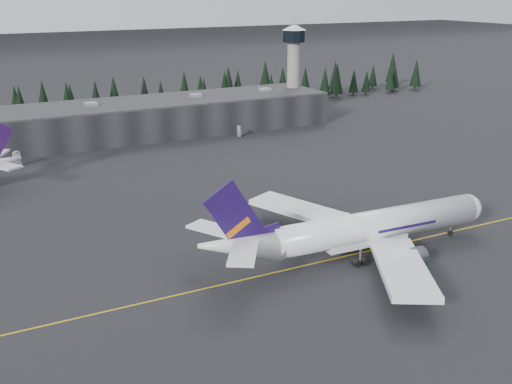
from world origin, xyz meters
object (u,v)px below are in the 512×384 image
gse_vehicle_a (17,164)px  gse_vehicle_b (240,135)px  terminal (120,120)px  jet_main (354,230)px  control_tower (294,61)px

gse_vehicle_a → gse_vehicle_b: gse_vehicle_b is taller
terminal → jet_main: jet_main is taller
jet_main → gse_vehicle_a: (-50.37, 104.01, -4.91)m
terminal → gse_vehicle_b: 43.73m
gse_vehicle_a → gse_vehicle_b: 78.49m
jet_main → gse_vehicle_b: jet_main is taller
control_tower → gse_vehicle_a: (-114.65, -26.27, -22.72)m
control_tower → gse_vehicle_a: size_ratio=7.64×
jet_main → gse_vehicle_a: jet_main is taller
gse_vehicle_b → gse_vehicle_a: bearing=-103.5°
terminal → control_tower: control_tower is taller
jet_main → gse_vehicle_b: size_ratio=15.93×
control_tower → terminal: bearing=-177.7°
gse_vehicle_a → control_tower: bearing=3.6°
gse_vehicle_a → gse_vehicle_b: bearing=-6.5°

